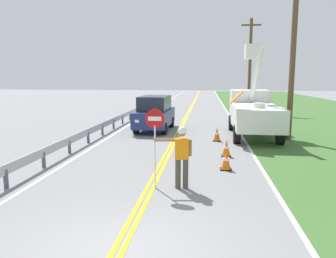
{
  "coord_description": "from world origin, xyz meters",
  "views": [
    {
      "loc": [
        1.58,
        -5.57,
        3.2
      ],
      "look_at": [
        0.11,
        7.23,
        1.2
      ],
      "focal_mm": 35.36,
      "sensor_mm": 36.0,
      "label": 1
    }
  ],
  "objects": [
    {
      "name": "traffic_cone_lead",
      "position": [
        2.32,
        5.86,
        0.34
      ],
      "size": [
        0.4,
        0.4,
        0.7
      ],
      "color": "orange",
      "rests_on": "ground"
    },
    {
      "name": "guardrail_left_shoulder",
      "position": [
        -4.2,
        15.73,
        0.52
      ],
      "size": [
        0.1,
        32.0,
        0.71
      ],
      "color": "#9EA0A3",
      "rests_on": "ground"
    },
    {
      "name": "edge_line_left",
      "position": [
        -3.6,
        20.0,
        0.01
      ],
      "size": [
        0.12,
        110.0,
        0.01
      ],
      "primitive_type": "cube",
      "color": "silver",
      "rests_on": "ground"
    },
    {
      "name": "utility_pole_near",
      "position": [
        5.89,
        12.04,
        4.24
      ],
      "size": [
        1.8,
        0.28,
        8.12
      ],
      "color": "brown",
      "rests_on": "ground"
    },
    {
      "name": "oncoming_suv_nearest",
      "position": [
        -1.52,
        14.33,
        1.06
      ],
      "size": [
        2.06,
        4.67,
        2.1
      ],
      "color": "navy",
      "rests_on": "ground"
    },
    {
      "name": "edge_line_right",
      "position": [
        3.6,
        20.0,
        0.01
      ],
      "size": [
        0.12,
        110.0,
        0.01
      ],
      "primitive_type": "cube",
      "color": "silver",
      "rests_on": "ground"
    },
    {
      "name": "flagger_worker",
      "position": [
        0.91,
        3.73,
        1.05
      ],
      "size": [
        1.09,
        0.27,
        1.83
      ],
      "color": "#474238",
      "rests_on": "ground"
    },
    {
      "name": "ground_plane",
      "position": [
        0.0,
        0.0,
        0.0
      ],
      "size": [
        160.0,
        160.0,
        0.0
      ],
      "primitive_type": "plane",
      "color": "gray"
    },
    {
      "name": "stop_sign_paddle",
      "position": [
        0.14,
        3.67,
        1.71
      ],
      "size": [
        0.56,
        0.04,
        2.33
      ],
      "color": "silver",
      "rests_on": "ground"
    },
    {
      "name": "centerline_yellow_left",
      "position": [
        -0.09,
        20.0,
        0.01
      ],
      "size": [
        0.11,
        110.0,
        0.01
      ],
      "primitive_type": "cube",
      "color": "yellow",
      "rests_on": "ground"
    },
    {
      "name": "centerline_yellow_right",
      "position": [
        0.09,
        20.0,
        0.01
      ],
      "size": [
        0.11,
        110.0,
        0.01
      ],
      "primitive_type": "cube",
      "color": "yellow",
      "rests_on": "ground"
    },
    {
      "name": "traffic_cone_mid",
      "position": [
        2.45,
        7.86,
        0.34
      ],
      "size": [
        0.4,
        0.4,
        0.7
      ],
      "color": "orange",
      "rests_on": "ground"
    },
    {
      "name": "utility_pole_mid",
      "position": [
        5.65,
        26.87,
        4.5
      ],
      "size": [
        1.8,
        0.28,
        8.64
      ],
      "color": "brown",
      "rests_on": "ground"
    },
    {
      "name": "utility_bucket_truck",
      "position": [
        4.19,
        13.25,
        1.4
      ],
      "size": [
        2.74,
        6.84,
        5.07
      ],
      "color": "white",
      "rests_on": "ground"
    },
    {
      "name": "traffic_cone_tail",
      "position": [
        2.17,
        11.2,
        0.34
      ],
      "size": [
        0.4,
        0.4,
        0.7
      ],
      "color": "orange",
      "rests_on": "ground"
    }
  ]
}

